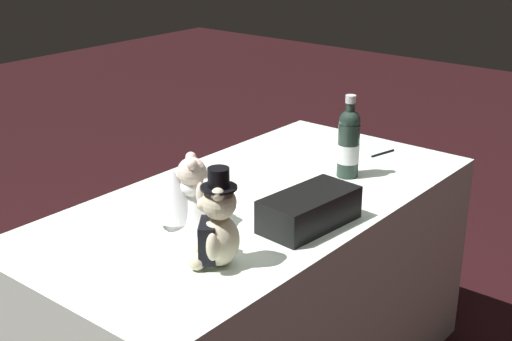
{
  "coord_description": "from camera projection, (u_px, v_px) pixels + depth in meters",
  "views": [
    {
      "loc": [
        1.73,
        1.41,
        1.74
      ],
      "look_at": [
        0.0,
        0.0,
        0.89
      ],
      "focal_mm": 49.36,
      "sensor_mm": 36.0,
      "label": 1
    }
  ],
  "objects": [
    {
      "name": "teddy_bear_bride",
      "position": [
        188.0,
        197.0,
        2.18
      ],
      "size": [
        0.23,
        0.22,
        0.23
      ],
      "color": "white",
      "rests_on": "reception_table"
    },
    {
      "name": "teddy_bear_groom",
      "position": [
        216.0,
        228.0,
        1.93
      ],
      "size": [
        0.15,
        0.15,
        0.29
      ],
      "color": "beige",
      "rests_on": "reception_table"
    },
    {
      "name": "signing_pen",
      "position": [
        384.0,
        153.0,
        2.84
      ],
      "size": [
        0.13,
        0.04,
        0.01
      ],
      "color": "black",
      "rests_on": "reception_table"
    },
    {
      "name": "gift_case_black",
      "position": [
        309.0,
        210.0,
        2.19
      ],
      "size": [
        0.34,
        0.19,
        0.11
      ],
      "color": "black",
      "rests_on": "reception_table"
    },
    {
      "name": "champagne_bottle",
      "position": [
        349.0,
        142.0,
        2.56
      ],
      "size": [
        0.08,
        0.08,
        0.31
      ],
      "color": "#203028",
      "rests_on": "reception_table"
    },
    {
      "name": "reception_table",
      "position": [
        256.0,
        298.0,
        2.56
      ],
      "size": [
        1.7,
        0.85,
        0.79
      ],
      "primitive_type": "cube",
      "color": "white",
      "rests_on": "ground_plane"
    }
  ]
}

